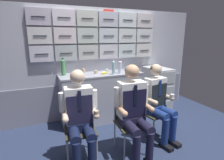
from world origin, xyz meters
TOP-DOWN VIEW (x-y plane):
  - ground at (0.00, 0.00)m, footprint 4.80×4.80m
  - galley_bulkhead at (-0.02, 1.37)m, footprint 4.20×0.14m
  - galley_counter at (-0.12, 1.09)m, footprint 1.57×0.53m
  - service_trolley at (1.11, 0.99)m, footprint 0.40×0.65m
  - folding_chair_left at (-0.78, 0.18)m, footprint 0.44×0.44m
  - crew_member_left at (-0.79, 0.02)m, footprint 0.48×0.62m
  - folding_chair_right at (-0.08, 0.06)m, footprint 0.42×0.42m
  - crew_member_right at (-0.09, -0.10)m, footprint 0.51×0.63m
  - folding_chair_near_trolley at (0.44, 0.26)m, footprint 0.46×0.46m
  - crew_member_near_trolley at (0.46, 0.10)m, footprint 0.48×0.62m
  - water_bottle_blue_cap at (-0.80, 1.20)m, footprint 0.08×0.08m
  - water_bottle_tall at (0.21, 0.96)m, footprint 0.07×0.07m
  - water_bottle_clear at (0.06, 0.93)m, footprint 0.06×0.06m
  - paper_cup_blue at (0.01, 1.15)m, footprint 0.06×0.06m
  - paper_cup_tan at (-0.22, 1.12)m, footprint 0.06×0.06m
  - coffee_cup_white at (-0.42, 1.25)m, footprint 0.06×0.06m
  - snack_banana at (-0.08, 1.03)m, footprint 0.17×0.10m

SIDE VIEW (x-z plane):
  - ground at x=0.00m, z-range -0.04..0.00m
  - galley_counter at x=-0.12m, z-range 0.00..0.94m
  - folding_chair_left at x=-0.78m, z-range 0.09..0.92m
  - folding_chair_right at x=-0.08m, z-range 0.09..0.92m
  - folding_chair_near_trolley at x=0.44m, z-range 0.09..0.92m
  - service_trolley at x=1.11m, z-range 0.03..1.01m
  - crew_member_near_trolley at x=0.46m, z-range 0.05..1.26m
  - crew_member_left at x=-0.79m, z-range 0.06..1.28m
  - crew_member_right at x=-0.09m, z-range 0.06..1.33m
  - snack_banana at x=-0.08m, z-range 0.94..0.98m
  - paper_cup_tan at x=-0.22m, z-range 0.94..1.00m
  - paper_cup_blue at x=0.01m, z-range 0.94..1.00m
  - coffee_cup_white at x=-0.42m, z-range 0.94..1.03m
  - water_bottle_tall at x=0.21m, z-range 0.93..1.19m
  - water_bottle_clear at x=0.06m, z-range 0.93..1.20m
  - water_bottle_blue_cap at x=-0.80m, z-range 0.93..1.24m
  - galley_bulkhead at x=-0.02m, z-range 0.06..2.21m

